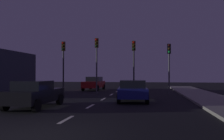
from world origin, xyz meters
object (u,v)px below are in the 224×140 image
car_stopped_ahead (132,90)px  traffic_signal_far_left (63,57)px  car_oncoming_far (94,83)px  traffic_signal_center_left (97,55)px  traffic_signal_far_right (169,59)px  car_adjacent_lane (35,94)px  traffic_signal_center_right (134,57)px  street_lamp_right (220,35)px

car_stopped_ahead → traffic_signal_far_left: bearing=140.5°
car_stopped_ahead → car_oncoming_far: car_oncoming_far is taller
traffic_signal_center_left → car_oncoming_far: size_ratio=1.33×
traffic_signal_far_right → car_adjacent_lane: bearing=-128.7°
traffic_signal_center_right → street_lamp_right: bearing=-51.1°
car_adjacent_lane → traffic_signal_center_right: bearing=64.5°
traffic_signal_far_left → street_lamp_right: 14.21m
traffic_signal_center_left → street_lamp_right: 11.41m
traffic_signal_far_left → car_stopped_ahead: size_ratio=1.13×
traffic_signal_center_right → street_lamp_right: size_ratio=0.72×
traffic_signal_center_left → street_lamp_right: size_ratio=0.77×
traffic_signal_far_left → traffic_signal_center_left: bearing=0.0°
traffic_signal_far_left → traffic_signal_center_right: traffic_signal_far_left is taller
traffic_signal_center_left → car_stopped_ahead: bearing=-57.1°
traffic_signal_center_left → traffic_signal_far_right: 6.75m
traffic_signal_far_left → car_oncoming_far: (2.10, 4.07, -2.72)m
traffic_signal_far_left → traffic_signal_center_right: size_ratio=1.02×
traffic_signal_center_right → car_oncoming_far: size_ratio=1.24×
car_adjacent_lane → street_lamp_right: (10.26, 2.96, 3.39)m
traffic_signal_far_left → street_lamp_right: street_lamp_right is taller
traffic_signal_center_right → car_oncoming_far: bearing=139.5°
traffic_signal_center_left → traffic_signal_far_right: traffic_signal_center_left is taller
car_stopped_ahead → car_adjacent_lane: (-4.97, -3.96, 0.02)m
traffic_signal_far_left → traffic_signal_center_right: 6.87m
car_adjacent_lane → car_oncoming_far: bearing=90.3°
car_adjacent_lane → street_lamp_right: bearing=16.1°
traffic_signal_center_left → traffic_signal_center_right: bearing=-0.0°
traffic_signal_far_left → traffic_signal_far_right: traffic_signal_far_left is taller
traffic_signal_far_right → car_adjacent_lane: size_ratio=1.18×
traffic_signal_far_left → traffic_signal_far_right: bearing=-0.0°
car_adjacent_lane → street_lamp_right: street_lamp_right is taller
traffic_signal_center_right → car_adjacent_lane: 11.24m
traffic_signal_far_right → car_stopped_ahead: 7.03m
traffic_signal_center_left → traffic_signal_far_right: bearing=-0.0°
traffic_signal_far_left → traffic_signal_center_right: (6.87, -0.00, -0.06)m
street_lamp_right → traffic_signal_center_left: bearing=142.9°
traffic_signal_far_right → traffic_signal_center_left: bearing=180.0°
traffic_signal_center_left → car_adjacent_lane: 10.33m
traffic_signal_center_left → car_stopped_ahead: traffic_signal_center_left is taller
traffic_signal_center_left → traffic_signal_center_right: size_ratio=1.07×
traffic_signal_far_left → car_adjacent_lane: 10.45m
car_adjacent_lane → traffic_signal_far_left: bearing=102.4°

